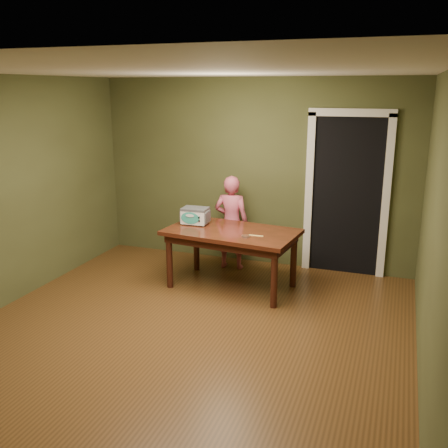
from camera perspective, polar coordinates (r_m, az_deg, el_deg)
name	(u,v)px	position (r m, az deg, el deg)	size (l,w,h in m)	color
floor	(181,338)	(5.21, -4.88, -12.80)	(5.00, 5.00, 0.00)	brown
room_shell	(177,171)	(4.66, -5.35, 6.04)	(4.52, 5.02, 2.61)	#4A502B
doorway	(349,192)	(7.12, 14.10, 3.52)	(1.10, 0.66, 2.25)	black
dining_table	(232,238)	(6.20, 0.88, -1.60)	(1.69, 1.07, 0.75)	#35170C
toy_oven	(195,215)	(6.43, -3.31, 1.01)	(0.36, 0.25, 0.22)	#4C4F54
baking_pan	(246,236)	(5.89, 2.50, -1.40)	(0.10, 0.10, 0.02)	silver
spatula	(256,236)	(5.94, 3.65, -1.34)	(0.18, 0.03, 0.01)	#F9D66C
child	(231,222)	(6.89, 0.85, 0.18)	(0.48, 0.31, 1.31)	#C8526B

